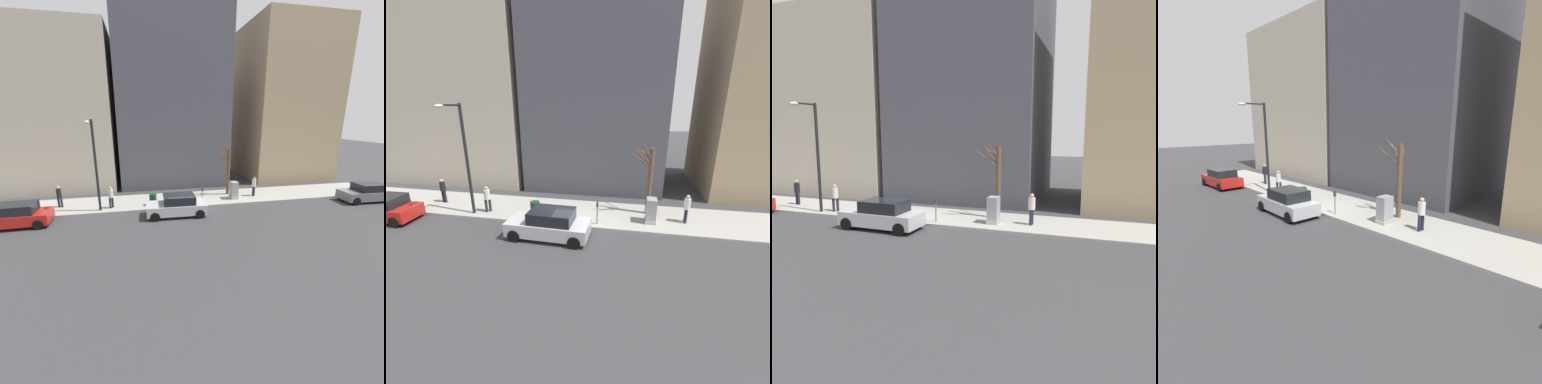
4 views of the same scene
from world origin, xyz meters
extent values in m
plane|color=#38383A|center=(0.00, 0.00, 0.00)|extent=(120.00, 120.00, 0.00)
cube|color=#9E9B93|center=(2.00, 0.00, 0.07)|extent=(4.00, 36.00, 0.15)
cube|color=slate|center=(-1.23, -14.99, 0.57)|extent=(1.96, 4.27, 0.70)
cube|color=black|center=(-1.24, -15.19, 1.22)|extent=(1.68, 2.26, 0.60)
cylinder|color=black|center=(-2.02, -13.41, 0.32)|extent=(0.24, 0.65, 0.64)
cylinder|color=black|center=(-0.32, -13.48, 0.32)|extent=(0.24, 0.65, 0.64)
cylinder|color=black|center=(-0.44, -16.58, 0.32)|extent=(0.24, 0.65, 0.64)
cube|color=#B7B7BC|center=(-1.25, 0.96, 0.57)|extent=(1.91, 4.25, 0.70)
cube|color=black|center=(-1.25, 0.76, 1.22)|extent=(1.66, 2.24, 0.60)
cylinder|color=black|center=(-2.06, 2.54, 0.32)|extent=(0.24, 0.65, 0.64)
cylinder|color=black|center=(-0.36, 2.49, 0.32)|extent=(0.24, 0.65, 0.64)
cylinder|color=black|center=(-2.14, -0.56, 0.32)|extent=(0.24, 0.65, 0.64)
cylinder|color=black|center=(-0.44, -0.61, 0.32)|extent=(0.24, 0.65, 0.64)
cube|color=red|center=(-1.06, 11.37, 0.57)|extent=(1.92, 4.25, 0.70)
cube|color=black|center=(-1.06, 11.17, 1.22)|extent=(1.66, 2.24, 0.60)
cylinder|color=black|center=(-1.87, 9.79, 0.32)|extent=(0.24, 0.65, 0.64)
cylinder|color=black|center=(-0.17, 9.84, 0.32)|extent=(0.24, 0.65, 0.64)
cylinder|color=slate|center=(0.45, -1.35, 0.68)|extent=(0.07, 0.07, 1.05)
cube|color=#2D333D|center=(0.45, -1.35, 1.35)|extent=(0.14, 0.10, 0.30)
cube|color=#A8A399|center=(1.30, -4.32, 0.24)|extent=(0.83, 0.61, 0.18)
cube|color=#939399|center=(1.30, -4.32, 0.96)|extent=(0.75, 0.55, 1.25)
cylinder|color=black|center=(0.55, 6.38, 3.40)|extent=(0.18, 0.18, 6.50)
cylinder|color=black|center=(-0.25, 6.38, 6.55)|extent=(1.60, 0.10, 0.10)
ellipsoid|color=beige|center=(-1.05, 6.38, 6.50)|extent=(0.56, 0.32, 0.20)
cylinder|color=brown|center=(2.60, -4.21, 2.18)|extent=(0.28, 0.28, 4.05)
cylinder|color=brown|center=(3.10, -3.97, 3.39)|extent=(1.03, 0.61, 1.11)
cylinder|color=brown|center=(2.30, -3.93, 3.99)|extent=(0.63, 0.67, 0.95)
cylinder|color=brown|center=(2.88, -3.72, 3.57)|extent=(0.56, 1.07, 1.18)
cylinder|color=brown|center=(2.40, -3.62, 3.47)|extent=(0.38, 1.25, 0.99)
cylinder|color=brown|center=(2.73, -3.78, 3.83)|extent=(0.27, 0.93, 0.71)
cylinder|color=#14381E|center=(0.90, 2.48, 0.60)|extent=(0.56, 0.56, 0.90)
cylinder|color=#1E1E2D|center=(1.79, -6.30, 0.56)|extent=(0.16, 0.16, 0.82)
cylinder|color=#1E1E2D|center=(1.55, -6.27, 0.56)|extent=(0.16, 0.16, 0.82)
cylinder|color=silver|center=(1.67, -6.28, 1.28)|extent=(0.36, 0.36, 0.62)
sphere|color=tan|center=(1.67, -6.28, 1.70)|extent=(0.22, 0.22, 0.22)
cylinder|color=#1E1E2D|center=(1.03, 5.53, 0.56)|extent=(0.16, 0.16, 0.82)
cylinder|color=#1E1E2D|center=(0.85, 5.69, 0.56)|extent=(0.16, 0.16, 0.82)
cylinder|color=silver|center=(0.94, 5.61, 1.28)|extent=(0.36, 0.36, 0.62)
sphere|color=tan|center=(0.94, 5.61, 1.70)|extent=(0.22, 0.22, 0.22)
cylinder|color=#1E1E2D|center=(1.84, 9.34, 0.56)|extent=(0.16, 0.16, 0.82)
cylinder|color=#1E1E2D|center=(1.91, 9.57, 0.56)|extent=(0.16, 0.16, 0.82)
cylinder|color=black|center=(1.88, 9.45, 1.28)|extent=(0.36, 0.36, 0.62)
sphere|color=tan|center=(1.88, 9.45, 1.70)|extent=(0.22, 0.22, 0.22)
cube|color=tan|center=(10.07, -13.14, 8.14)|extent=(9.14, 9.14, 16.27)
cube|color=#4C4C56|center=(10.77, -0.16, 13.05)|extent=(10.55, 10.55, 26.10)
cube|color=#BCB29E|center=(11.97, 12.03, 7.19)|extent=(12.93, 12.93, 14.39)
camera|label=1|loc=(-18.32, 3.37, 6.83)|focal=24.00mm
camera|label=2|loc=(-12.69, -2.85, 6.55)|focal=24.00mm
camera|label=3|loc=(-17.54, -9.49, 5.01)|focal=35.00mm
camera|label=4|loc=(-10.31, -13.85, 5.29)|focal=28.00mm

